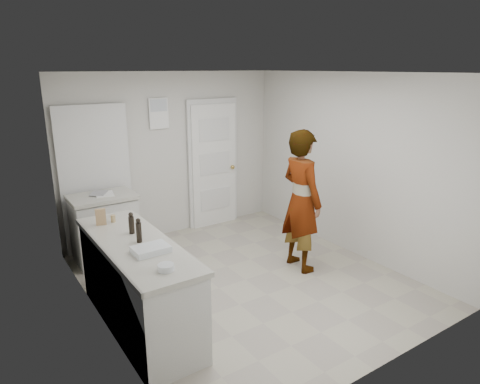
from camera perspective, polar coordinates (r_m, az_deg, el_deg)
ground at (r=5.46m, az=0.74°, el=-11.60°), size 4.00×4.00×0.00m
room_shell at (r=6.63m, az=-10.11°, el=2.72°), size 4.00×4.00×4.00m
main_counter at (r=4.52m, az=-13.40°, el=-12.30°), size 0.64×1.96×0.93m
side_counter at (r=6.10m, az=-17.55°, el=-4.89°), size 0.84×0.61×0.93m
person at (r=5.51m, az=8.18°, el=-1.17°), size 0.47×0.69×1.83m
cake_mix_box at (r=4.83m, az=-18.08°, el=-3.18°), size 0.12×0.08×0.18m
spice_jar at (r=4.89m, az=-16.56°, el=-3.41°), size 0.05×0.05×0.08m
oil_cruet_a at (r=4.49m, az=-14.28°, el=-4.07°), size 0.06×0.06×0.23m
oil_cruet_b at (r=4.25m, az=-13.34°, el=-5.05°), size 0.05×0.05×0.25m
baking_dish at (r=4.04m, az=-11.80°, el=-7.52°), size 0.33×0.23×0.06m
egg_bowl at (r=3.67m, az=-9.84°, el=-9.87°), size 0.14×0.14×0.05m
papers at (r=5.98m, az=-17.60°, el=-0.25°), size 0.28×0.33×0.01m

